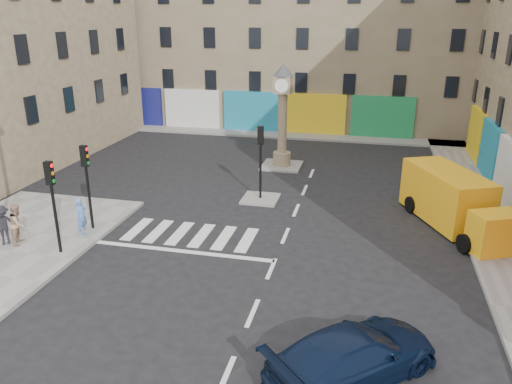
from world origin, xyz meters
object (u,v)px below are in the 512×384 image
(traffic_light_left_near, at_px, (52,193))
(clock_pillar, at_px, (283,110))
(navy_sedan, at_px, (354,355))
(traffic_light_left_far, at_px, (87,174))
(pedestrian_blue, at_px, (82,217))
(yellow_van, at_px, (454,201))
(traffic_light_island, at_px, (261,151))
(pedestrian_dark, at_px, (3,225))
(pedestrian_tan, at_px, (18,224))

(traffic_light_left_near, bearing_deg, clock_pillar, 65.45)
(navy_sedan, bearing_deg, traffic_light_left_far, 14.99)
(traffic_light_left_far, distance_m, navy_sedan, 13.57)
(traffic_light_left_far, distance_m, pedestrian_blue, 1.82)
(traffic_light_left_near, bearing_deg, traffic_light_left_far, 90.00)
(pedestrian_blue, bearing_deg, navy_sedan, -109.84)
(navy_sedan, distance_m, yellow_van, 11.67)
(traffic_light_left_near, relative_size, traffic_light_island, 1.00)
(traffic_light_left_near, height_order, pedestrian_dark, traffic_light_left_near)
(pedestrian_tan, bearing_deg, traffic_light_left_near, -117.24)
(traffic_light_island, relative_size, pedestrian_tan, 2.22)
(traffic_light_island, xyz_separation_m, pedestrian_dark, (-8.89, -7.66, -1.61))
(traffic_light_left_near, bearing_deg, pedestrian_dark, 176.82)
(clock_pillar, height_order, pedestrian_tan, clock_pillar)
(traffic_light_left_near, bearing_deg, traffic_light_island, 51.07)
(pedestrian_dark, bearing_deg, navy_sedan, -53.57)
(yellow_van, relative_size, pedestrian_tan, 4.04)
(clock_pillar, height_order, pedestrian_blue, clock_pillar)
(traffic_light_left_far, relative_size, yellow_van, 0.55)
(pedestrian_blue, height_order, pedestrian_dark, same)
(navy_sedan, height_order, pedestrian_blue, pedestrian_blue)
(traffic_light_left_far, bearing_deg, traffic_light_left_near, -90.00)
(navy_sedan, xyz_separation_m, pedestrian_dark, (-14.12, 4.63, 0.26))
(traffic_light_left_far, distance_m, clock_pillar, 13.05)
(traffic_light_left_far, xyz_separation_m, traffic_light_island, (6.30, 5.40, -0.03))
(pedestrian_tan, bearing_deg, pedestrian_dark, 98.59)
(traffic_light_left_near, xyz_separation_m, pedestrian_tan, (-2.07, 0.39, -1.64))
(pedestrian_tan, bearing_deg, navy_sedan, -126.37)
(pedestrian_dark, bearing_deg, yellow_van, -15.78)
(yellow_van, distance_m, pedestrian_tan, 18.46)
(traffic_light_island, xyz_separation_m, navy_sedan, (5.23, -12.29, -1.88))
(traffic_light_left_near, distance_m, pedestrian_blue, 2.31)
(navy_sedan, relative_size, yellow_van, 0.73)
(yellow_van, height_order, pedestrian_dark, yellow_van)
(traffic_light_left_near, xyz_separation_m, pedestrian_blue, (0.03, 1.62, -1.64))
(traffic_light_left_near, xyz_separation_m, clock_pillar, (6.30, 13.80, 0.93))
(traffic_light_left_far, relative_size, clock_pillar, 0.61)
(traffic_light_left_near, relative_size, clock_pillar, 0.61)
(traffic_light_left_far, xyz_separation_m, pedestrian_tan, (-2.07, -2.01, -1.64))
(pedestrian_blue, xyz_separation_m, pedestrian_dark, (-2.62, -1.47, 0.00))
(traffic_light_left_far, distance_m, traffic_light_island, 8.30)
(traffic_light_left_near, relative_size, traffic_light_left_far, 1.00)
(traffic_light_left_far, xyz_separation_m, pedestrian_dark, (-2.59, -2.26, -1.64))
(traffic_light_left_far, bearing_deg, navy_sedan, -30.86)
(yellow_van, bearing_deg, traffic_light_island, 147.38)
(clock_pillar, relative_size, pedestrian_tan, 3.65)
(traffic_light_left_far, xyz_separation_m, pedestrian_blue, (0.03, -0.78, -1.64))
(clock_pillar, xyz_separation_m, pedestrian_tan, (-8.37, -13.41, -2.56))
(pedestrian_blue, bearing_deg, yellow_van, -64.07)
(traffic_light_left_far, bearing_deg, yellow_van, 15.09)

